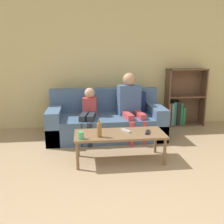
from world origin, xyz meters
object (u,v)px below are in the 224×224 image
object	(u,v)px
bookshelf	(181,102)
coffee_table	(120,136)
person_child	(89,111)
bottle	(99,130)
cup_near	(81,135)
couch	(106,121)
tv_remote_0	(148,132)
person_adult	(130,101)
tv_remote_1	(126,131)

from	to	relation	value
bookshelf	coffee_table	bearing A→B (deg)	-133.38
person_child	bottle	world-z (taller)	person_child
person_child	cup_near	bearing A→B (deg)	-86.22
couch	bottle	xyz separation A→B (m)	(-0.20, -1.17, 0.22)
cup_near	tv_remote_0	xyz separation A→B (m)	(0.89, 0.13, -0.04)
person_adult	tv_remote_0	bearing A→B (deg)	-95.35
person_adult	tv_remote_1	xyz separation A→B (m)	(-0.23, -0.91, -0.23)
person_adult	bottle	xyz separation A→B (m)	(-0.61, -1.09, -0.14)
bookshelf	cup_near	bearing A→B (deg)	-138.95
coffee_table	cup_near	xyz separation A→B (m)	(-0.51, -0.17, 0.08)
cup_near	tv_remote_0	distance (m)	0.90
coffee_table	person_child	world-z (taller)	person_child
bookshelf	tv_remote_1	size ratio (longest dim) A/B	6.63
coffee_table	tv_remote_0	xyz separation A→B (m)	(0.37, -0.03, 0.05)
bottle	tv_remote_0	bearing A→B (deg)	7.51
person_child	bottle	size ratio (longest dim) A/B	3.84
person_adult	tv_remote_1	bearing A→B (deg)	-112.37
person_child	tv_remote_1	bearing A→B (deg)	-49.91
bookshelf	bottle	bearing A→B (deg)	-136.20
bookshelf	tv_remote_0	xyz separation A→B (m)	(-1.11, -1.61, -0.06)
bookshelf	tv_remote_1	distance (m)	2.05
couch	coffee_table	size ratio (longest dim) A/B	1.62
coffee_table	person_child	distance (m)	1.00
bookshelf	bottle	xyz separation A→B (m)	(-1.77, -1.69, 0.03)
tv_remote_1	couch	bearing A→B (deg)	69.43
couch	person_adult	size ratio (longest dim) A/B	1.77
bookshelf	person_adult	xyz separation A→B (m)	(-1.16, -0.60, 0.17)
couch	tv_remote_0	xyz separation A→B (m)	(0.45, -1.09, 0.14)
person_adult	cup_near	size ratio (longest dim) A/B	11.77
coffee_table	tv_remote_0	distance (m)	0.38
bookshelf	coffee_table	distance (m)	2.16
couch	coffee_table	world-z (taller)	couch
tv_remote_0	bookshelf	bearing A→B (deg)	74.98
person_child	cup_near	world-z (taller)	person_child
bookshelf	person_adult	bearing A→B (deg)	-152.52
couch	bookshelf	size ratio (longest dim) A/B	1.73
couch	bookshelf	distance (m)	1.66
tv_remote_0	person_child	bearing A→B (deg)	148.41
bottle	coffee_table	bearing A→B (deg)	23.38
cup_near	coffee_table	bearing A→B (deg)	18.16
couch	person_adult	distance (m)	0.55
coffee_table	person_adult	world-z (taller)	person_adult
person_adult	person_child	world-z (taller)	person_adult
person_adult	person_child	xyz separation A→B (m)	(-0.71, -0.06, -0.14)
couch	cup_near	bearing A→B (deg)	-109.57
coffee_table	couch	bearing A→B (deg)	94.30
cup_near	tv_remote_1	distance (m)	0.65
bookshelf	bottle	distance (m)	2.45
bookshelf	tv_remote_1	world-z (taller)	bookshelf
couch	cup_near	distance (m)	1.31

